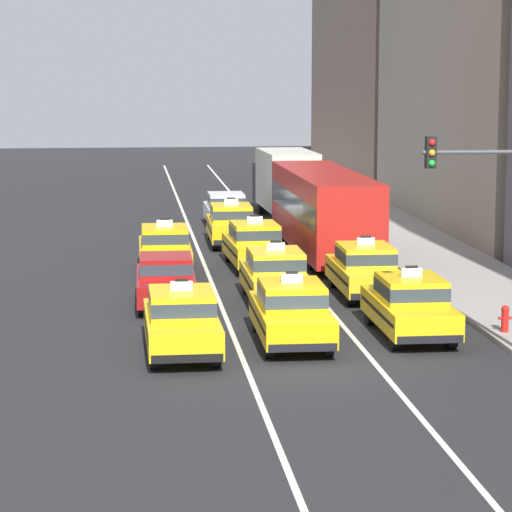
% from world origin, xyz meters
% --- Properties ---
extents(ground_plane, '(160.00, 160.00, 0.00)m').
position_xyz_m(ground_plane, '(0.00, 0.00, 0.00)').
color(ground_plane, '#232326').
extents(lane_stripe_left_center, '(0.14, 80.00, 0.01)m').
position_xyz_m(lane_stripe_left_center, '(-1.60, 20.00, 0.00)').
color(lane_stripe_left_center, silver).
rests_on(lane_stripe_left_center, ground).
extents(lane_stripe_center_right, '(0.14, 80.00, 0.01)m').
position_xyz_m(lane_stripe_center_right, '(1.60, 20.00, 0.00)').
color(lane_stripe_center_right, silver).
rests_on(lane_stripe_center_right, ground).
extents(sidewalk_curb, '(4.00, 90.00, 0.15)m').
position_xyz_m(sidewalk_curb, '(7.20, 15.00, 0.07)').
color(sidewalk_curb, '#9E9993').
rests_on(sidewalk_curb, ground).
extents(taxi_left_nearest, '(1.86, 4.58, 1.96)m').
position_xyz_m(taxi_left_nearest, '(-3.09, 1.53, 0.88)').
color(taxi_left_nearest, black).
rests_on(taxi_left_nearest, ground).
extents(sedan_left_second, '(1.82, 4.32, 1.58)m').
position_xyz_m(sedan_left_second, '(-3.27, 7.68, 0.85)').
color(sedan_left_second, black).
rests_on(sedan_left_second, ground).
extents(taxi_left_third, '(1.86, 4.58, 1.96)m').
position_xyz_m(taxi_left_third, '(-3.10, 13.71, 0.88)').
color(taxi_left_third, black).
rests_on(taxi_left_third, ground).
extents(taxi_center_nearest, '(1.85, 4.57, 1.96)m').
position_xyz_m(taxi_center_nearest, '(-0.17, 2.32, 0.88)').
color(taxi_center_nearest, black).
rests_on(taxi_center_nearest, ground).
extents(taxi_center_second, '(1.84, 4.57, 1.96)m').
position_xyz_m(taxi_center_second, '(0.11, 7.88, 0.88)').
color(taxi_center_second, black).
rests_on(taxi_center_second, ground).
extents(taxi_center_third, '(1.99, 4.63, 1.96)m').
position_xyz_m(taxi_center_third, '(0.15, 14.32, 0.88)').
color(taxi_center_third, black).
rests_on(taxi_center_third, ground).
extents(taxi_center_fourth, '(1.88, 4.58, 1.96)m').
position_xyz_m(taxi_center_fourth, '(-0.18, 20.11, 0.88)').
color(taxi_center_fourth, black).
rests_on(taxi_center_fourth, ground).
extents(sedan_center_fifth, '(1.78, 4.31, 1.58)m').
position_xyz_m(sedan_center_fifth, '(0.06, 25.35, 0.85)').
color(sedan_center_fifth, black).
rests_on(sedan_center_fifth, ground).
extents(taxi_right_nearest, '(1.83, 4.56, 1.96)m').
position_xyz_m(taxi_right_nearest, '(3.14, 2.85, 0.88)').
color(taxi_right_nearest, black).
rests_on(taxi_right_nearest, ground).
extents(taxi_right_second, '(1.84, 4.57, 1.96)m').
position_xyz_m(taxi_right_second, '(3.06, 8.63, 0.88)').
color(taxi_right_second, black).
rests_on(taxi_right_second, ground).
extents(bus_right_third, '(2.67, 11.23, 3.22)m').
position_xyz_m(bus_right_third, '(3.15, 17.15, 1.82)').
color(bus_right_third, black).
rests_on(bus_right_third, ground).
extents(box_truck_right_fourth, '(2.49, 7.04, 3.27)m').
position_xyz_m(box_truck_right_fourth, '(3.18, 28.76, 1.78)').
color(box_truck_right_fourth, black).
rests_on(box_truck_right_fourth, ground).
extents(fire_hydrant, '(0.36, 0.22, 0.73)m').
position_xyz_m(fire_hydrant, '(5.68, 2.48, 0.55)').
color(fire_hydrant, red).
rests_on(fire_hydrant, sidewalk_curb).
extents(traffic_light_pole, '(2.87, 0.33, 5.58)m').
position_xyz_m(traffic_light_pole, '(4.49, -0.12, 3.82)').
color(traffic_light_pole, '#47474C').
rests_on(traffic_light_pole, ground).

